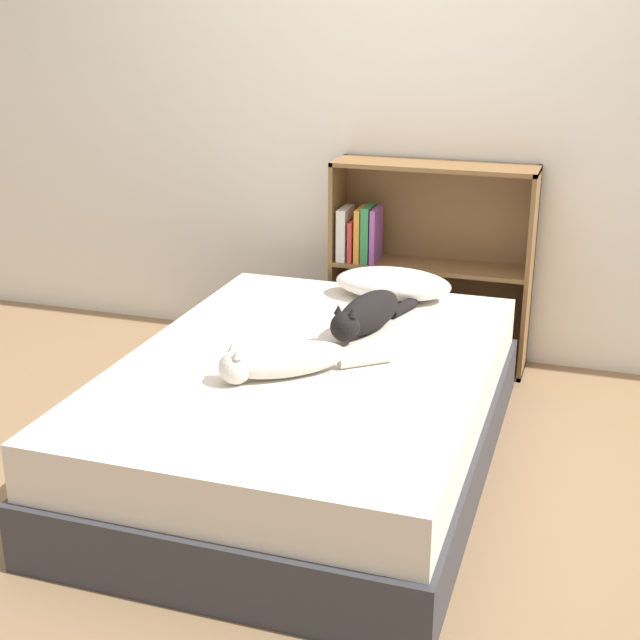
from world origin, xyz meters
TOP-DOWN VIEW (x-y plane):
  - ground_plane at (0.00, 0.00)m, footprint 8.00×8.00m
  - wall_back at (0.00, 1.31)m, footprint 8.00×0.06m
  - bed at (0.00, 0.00)m, footprint 1.33×1.90m
  - pillow at (0.13, 0.78)m, footprint 0.51×0.28m
  - cat_light at (-0.03, -0.19)m, footprint 0.54×0.45m
  - cat_dark at (0.13, 0.32)m, footprint 0.25×0.56m
  - bookshelf at (0.18, 1.18)m, footprint 0.94×0.26m

SIDE VIEW (x-z plane):
  - ground_plane at x=0.00m, z-range 0.00..0.00m
  - bed at x=0.00m, z-range 0.00..0.43m
  - cat_light at x=-0.03m, z-range 0.42..0.56m
  - pillow at x=0.13m, z-range 0.43..0.56m
  - bookshelf at x=0.18m, z-range 0.02..0.98m
  - cat_dark at x=0.13m, z-range 0.43..0.58m
  - wall_back at x=0.00m, z-range 0.00..2.50m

